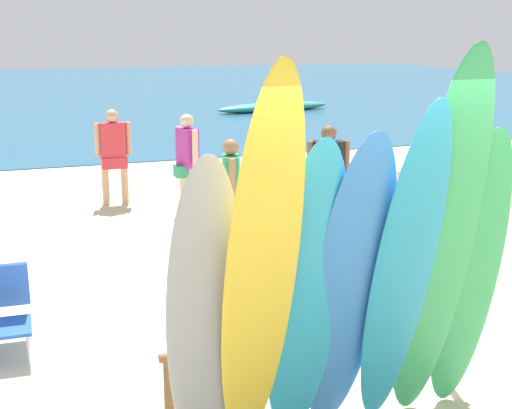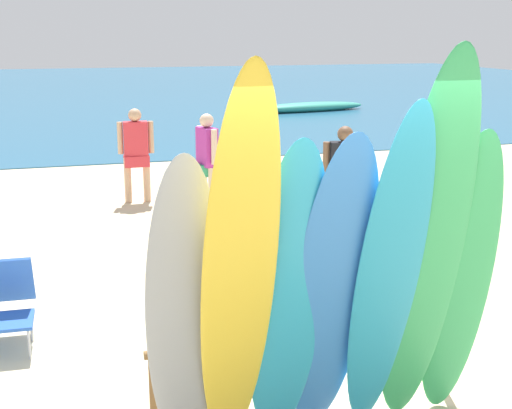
{
  "view_description": "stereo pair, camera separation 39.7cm",
  "coord_description": "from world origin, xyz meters",
  "px_view_note": "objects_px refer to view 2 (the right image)",
  "views": [
    {
      "loc": [
        -2.09,
        -4.39,
        2.79
      ],
      "look_at": [
        0.0,
        1.4,
        1.28
      ],
      "focal_mm": 49.94,
      "sensor_mm": 36.0,
      "label": 1
    },
    {
      "loc": [
        -1.71,
        -4.51,
        2.79
      ],
      "look_at": [
        0.0,
        1.4,
        1.28
      ],
      "focal_mm": 49.94,
      "sensor_mm": 36.0,
      "label": 2
    }
  ],
  "objects_px": {
    "distant_boat": "(308,107)",
    "surfboard_grey_0": "(184,313)",
    "beachgoer_photographing": "(207,157)",
    "beachgoer_strolling": "(429,218)",
    "surfboard_rack": "(309,351)",
    "beach_chair_red": "(5,300)",
    "surfboard_green_5": "(427,249)",
    "beachgoer_midbeach": "(344,174)",
    "surfboard_teal_4": "(388,277)",
    "beachgoer_near_rack": "(136,149)",
    "surfboard_green_6": "(460,280)",
    "surfboard_teal_2": "(288,300)",
    "surfboard_blue_3": "(332,293)",
    "beachgoer_by_water": "(244,189)",
    "surfboard_yellow_1": "(239,276)"
  },
  "relations": [
    {
      "from": "distant_boat",
      "to": "surfboard_grey_0",
      "type": "bearing_deg",
      "value": -112.42
    },
    {
      "from": "beachgoer_photographing",
      "to": "beachgoer_strolling",
      "type": "height_order",
      "value": "beachgoer_strolling"
    },
    {
      "from": "surfboard_rack",
      "to": "beach_chair_red",
      "type": "bearing_deg",
      "value": 139.52
    },
    {
      "from": "surfboard_green_5",
      "to": "beachgoer_midbeach",
      "type": "relative_size",
      "value": 1.8
    },
    {
      "from": "surfboard_teal_4",
      "to": "beachgoer_near_rack",
      "type": "xyz_separation_m",
      "value": [
        -0.75,
        7.61,
        -0.31
      ]
    },
    {
      "from": "beachgoer_strolling",
      "to": "distant_boat",
      "type": "height_order",
      "value": "beachgoer_strolling"
    },
    {
      "from": "surfboard_green_6",
      "to": "beachgoer_midbeach",
      "type": "bearing_deg",
      "value": 80.72
    },
    {
      "from": "surfboard_teal_2",
      "to": "surfboard_blue_3",
      "type": "xyz_separation_m",
      "value": [
        0.31,
        0.01,
        0.01
      ]
    },
    {
      "from": "surfboard_green_5",
      "to": "distant_boat",
      "type": "relative_size",
      "value": 0.63
    },
    {
      "from": "surfboard_teal_2",
      "to": "distant_boat",
      "type": "distance_m",
      "value": 20.72
    },
    {
      "from": "beachgoer_photographing",
      "to": "beach_chair_red",
      "type": "relative_size",
      "value": 1.96
    },
    {
      "from": "surfboard_green_6",
      "to": "beachgoer_photographing",
      "type": "relative_size",
      "value": 1.43
    },
    {
      "from": "beachgoer_midbeach",
      "to": "distant_boat",
      "type": "height_order",
      "value": "beachgoer_midbeach"
    },
    {
      "from": "surfboard_blue_3",
      "to": "surfboard_teal_4",
      "type": "distance_m",
      "value": 0.38
    },
    {
      "from": "surfboard_grey_0",
      "to": "beachgoer_near_rack",
      "type": "distance_m",
      "value": 7.52
    },
    {
      "from": "surfboard_blue_3",
      "to": "beachgoer_midbeach",
      "type": "bearing_deg",
      "value": 62.24
    },
    {
      "from": "surfboard_blue_3",
      "to": "surfboard_green_6",
      "type": "height_order",
      "value": "surfboard_blue_3"
    },
    {
      "from": "surfboard_rack",
      "to": "beachgoer_strolling",
      "type": "relative_size",
      "value": 1.48
    },
    {
      "from": "surfboard_rack",
      "to": "beachgoer_near_rack",
      "type": "xyz_separation_m",
      "value": [
        -0.39,
        7.12,
        0.39
      ]
    },
    {
      "from": "beachgoer_by_water",
      "to": "distant_boat",
      "type": "height_order",
      "value": "beachgoer_by_water"
    },
    {
      "from": "beachgoer_photographing",
      "to": "distant_boat",
      "type": "bearing_deg",
      "value": 140.34
    },
    {
      "from": "beach_chair_red",
      "to": "surfboard_grey_0",
      "type": "bearing_deg",
      "value": -59.59
    },
    {
      "from": "surfboard_teal_4",
      "to": "beachgoer_by_water",
      "type": "height_order",
      "value": "surfboard_teal_4"
    },
    {
      "from": "surfboard_green_5",
      "to": "beachgoer_near_rack",
      "type": "distance_m",
      "value": 7.69
    },
    {
      "from": "surfboard_rack",
      "to": "surfboard_teal_4",
      "type": "bearing_deg",
      "value": -53.97
    },
    {
      "from": "surfboard_teal_2",
      "to": "distant_boat",
      "type": "xyz_separation_m",
      "value": [
        7.3,
        19.37,
        -0.94
      ]
    },
    {
      "from": "beachgoer_midbeach",
      "to": "beachgoer_near_rack",
      "type": "xyz_separation_m",
      "value": [
        -2.44,
        2.92,
        0.0
      ]
    },
    {
      "from": "beachgoer_photographing",
      "to": "beachgoer_midbeach",
      "type": "relative_size",
      "value": 1.01
    },
    {
      "from": "beachgoer_photographing",
      "to": "beachgoer_strolling",
      "type": "bearing_deg",
      "value": 4.12
    },
    {
      "from": "beachgoer_by_water",
      "to": "beach_chair_red",
      "type": "xyz_separation_m",
      "value": [
        -2.77,
        -1.98,
        -0.43
      ]
    },
    {
      "from": "surfboard_blue_3",
      "to": "distant_boat",
      "type": "relative_size",
      "value": 0.51
    },
    {
      "from": "beachgoer_by_water",
      "to": "surfboard_rack",
      "type": "bearing_deg",
      "value": 5.89
    },
    {
      "from": "surfboard_teal_2",
      "to": "beachgoer_strolling",
      "type": "xyz_separation_m",
      "value": [
        2.23,
        2.14,
        -0.16
      ]
    },
    {
      "from": "surfboard_green_5",
      "to": "surfboard_green_6",
      "type": "distance_m",
      "value": 0.43
    },
    {
      "from": "surfboard_teal_4",
      "to": "beach_chair_red",
      "type": "height_order",
      "value": "surfboard_teal_4"
    },
    {
      "from": "surfboard_grey_0",
      "to": "beachgoer_photographing",
      "type": "height_order",
      "value": "surfboard_grey_0"
    },
    {
      "from": "beachgoer_strolling",
      "to": "surfboard_grey_0",
      "type": "bearing_deg",
      "value": 53.75
    },
    {
      "from": "surfboard_blue_3",
      "to": "beachgoer_midbeach",
      "type": "relative_size",
      "value": 1.47
    },
    {
      "from": "surfboard_blue_3",
      "to": "surfboard_rack",
      "type": "bearing_deg",
      "value": 85.46
    },
    {
      "from": "surfboard_green_5",
      "to": "surfboard_green_6",
      "type": "bearing_deg",
      "value": 13.68
    },
    {
      "from": "surfboard_green_5",
      "to": "beachgoer_midbeach",
      "type": "xyz_separation_m",
      "value": [
        1.41,
        4.68,
        -0.48
      ]
    },
    {
      "from": "beach_chair_red",
      "to": "surfboard_teal_2",
      "type": "bearing_deg",
      "value": -48.91
    },
    {
      "from": "surfboard_green_5",
      "to": "beach_chair_red",
      "type": "relative_size",
      "value": 3.49
    },
    {
      "from": "beachgoer_strolling",
      "to": "distant_boat",
      "type": "relative_size",
      "value": 0.37
    },
    {
      "from": "surfboard_yellow_1",
      "to": "surfboard_green_5",
      "type": "bearing_deg",
      "value": 1.45
    },
    {
      "from": "surfboard_green_6",
      "to": "beachgoer_by_water",
      "type": "distance_m",
      "value": 4.29
    },
    {
      "from": "surfboard_teal_2",
      "to": "beachgoer_near_rack",
      "type": "distance_m",
      "value": 7.56
    },
    {
      "from": "surfboard_grey_0",
      "to": "beach_chair_red",
      "type": "bearing_deg",
      "value": 121.95
    },
    {
      "from": "surfboard_green_6",
      "to": "distant_boat",
      "type": "bearing_deg",
      "value": 76.71
    },
    {
      "from": "surfboard_yellow_1",
      "to": "distant_boat",
      "type": "height_order",
      "value": "surfboard_yellow_1"
    }
  ]
}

